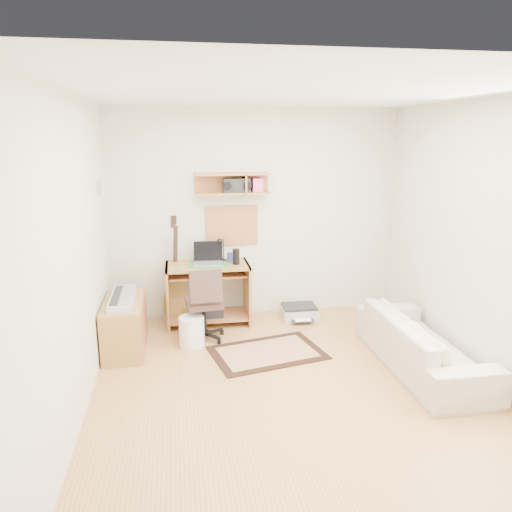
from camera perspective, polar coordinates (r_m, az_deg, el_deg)
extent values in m
cube|color=tan|center=(4.66, 4.05, -15.18)|extent=(3.60, 4.00, 0.01)
cube|color=white|center=(4.08, 4.71, 18.74)|extent=(3.60, 4.00, 0.01)
cube|color=beige|center=(6.11, -0.06, 4.93)|extent=(3.60, 0.01, 2.60)
cube|color=beige|center=(4.15, -20.63, -0.34)|extent=(0.01, 4.00, 2.60)
cube|color=beige|center=(4.92, 25.24, 1.36)|extent=(0.01, 4.00, 2.60)
cube|color=#A6763A|center=(5.89, -2.77, 8.49)|extent=(0.90, 0.25, 0.26)
cube|color=tan|center=(6.07, -2.82, 3.60)|extent=(0.64, 0.03, 0.49)
cube|color=#4C8CBF|center=(5.54, -17.92, 7.70)|extent=(0.02, 0.20, 0.15)
cylinder|color=black|center=(5.84, -2.36, -0.07)|extent=(0.08, 0.08, 0.19)
cylinder|color=#2F398E|center=(5.99, -3.05, -0.11)|extent=(0.08, 0.08, 0.11)
cube|color=black|center=(5.90, -2.29, 8.31)|extent=(0.32, 0.15, 0.17)
cube|color=#C8B686|center=(5.29, 1.33, -11.26)|extent=(1.29, 1.00, 0.02)
cube|color=#A6763A|center=(5.47, -15.20, -7.85)|extent=(0.40, 0.90, 0.55)
cube|color=#B2B5BA|center=(5.36, -15.41, -4.79)|extent=(0.24, 0.76, 0.07)
cylinder|color=white|center=(5.45, -7.56, -8.76)|extent=(0.28, 0.28, 0.33)
cube|color=#A5A8AA|center=(6.22, 5.07, -6.55)|extent=(0.44, 0.34, 0.16)
imported|color=#C0B098|center=(5.13, 19.01, -8.75)|extent=(0.52, 1.78, 0.70)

